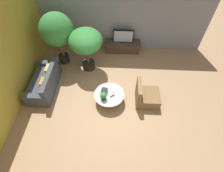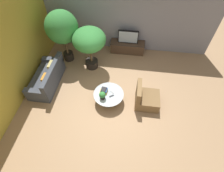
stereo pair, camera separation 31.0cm
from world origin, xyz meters
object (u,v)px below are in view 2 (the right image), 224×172
potted_plant_tabletop (102,95)px  potted_palm_corner (89,41)px  television (128,37)px  armchair_wicker (146,99)px  coffee_table (109,96)px  couch_by_wall (48,78)px  media_console (127,47)px  potted_palm_tall (62,28)px

potted_plant_tabletop → potted_palm_corner: bearing=112.7°
television → potted_plant_tabletop: television is taller
armchair_wicker → potted_palm_corner: potted_palm_corner is taller
coffee_table → potted_plant_tabletop: potted_plant_tabletop is taller
coffee_table → couch_by_wall: bearing=168.0°
coffee_table → media_console: bearing=81.3°
potted_palm_corner → coffee_table: bearing=-60.1°
couch_by_wall → potted_palm_corner: 2.08m
potted_palm_corner → couch_by_wall: bearing=-142.0°
couch_by_wall → potted_palm_tall: bearing=166.0°
television → armchair_wicker: bearing=-73.0°
television → potted_palm_corner: size_ratio=0.49×
coffee_table → potted_palm_corner: potted_palm_corner is taller
media_console → potted_plant_tabletop: 3.07m
potted_palm_tall → potted_plant_tabletop: (1.85, -2.16, -0.96)m
television → couch_by_wall: 3.66m
couch_by_wall → armchair_wicker: bearing=83.0°
couch_by_wall → media_console: bearing=129.2°
couch_by_wall → coffee_table: bearing=78.0°
television → potted_palm_corner: 1.86m
potted_palm_tall → couch_by_wall: bearing=-104.0°
television → coffee_table: bearing=-98.7°
couch_by_wall → armchair_wicker: (3.65, -0.45, -0.01)m
television → potted_palm_tall: 2.69m
potted_palm_corner → potted_plant_tabletop: potted_palm_corner is taller
couch_by_wall → armchair_wicker: 3.68m
couch_by_wall → armchair_wicker: size_ratio=2.11×
television → potted_plant_tabletop: size_ratio=2.98×
television → couch_by_wall: (-2.81, -2.29, -0.49)m
media_console → television: bearing=-90.0°
potted_palm_tall → potted_palm_corner: potted_palm_tall is taller
media_console → coffee_table: bearing=-98.7°
couch_by_wall → potted_palm_corner: size_ratio=1.04×
media_console → armchair_wicker: (0.84, -2.74, 0.01)m
media_console → coffee_table: (-0.43, -2.80, 0.02)m
media_console → television: television is taller
television → potted_plant_tabletop: 3.06m
media_console → couch_by_wall: bearing=-140.8°
potted_palm_corner → potted_plant_tabletop: 2.11m
coffee_table → couch_by_wall: 2.44m
armchair_wicker → potted_palm_tall: potted_palm_tall is taller
media_console → couch_by_wall: (-2.81, -2.29, 0.03)m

